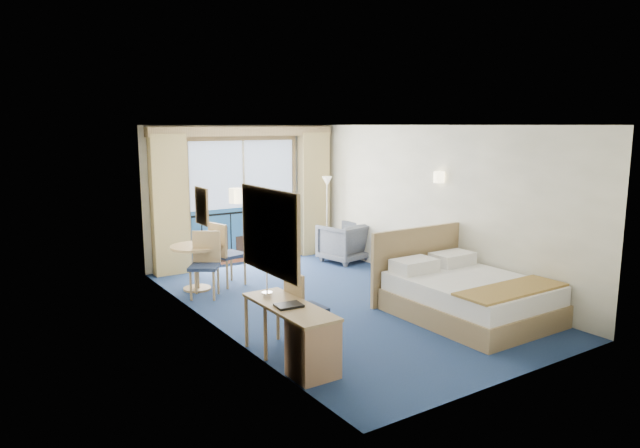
{
  "coord_description": "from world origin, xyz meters",
  "views": [
    {
      "loc": [
        -4.88,
        -6.92,
        2.7
      ],
      "look_at": [
        -0.19,
        0.2,
        1.22
      ],
      "focal_mm": 32.0,
      "sensor_mm": 36.0,
      "label": 1
    }
  ],
  "objects": [
    {
      "name": "floor",
      "position": [
        0.0,
        0.0,
        0.0
      ],
      "size": [
        6.5,
        6.5,
        0.0
      ],
      "primitive_type": "plane",
      "color": "navy",
      "rests_on": "ground"
    },
    {
      "name": "curtain_right",
      "position": [
        1.55,
        3.07,
        1.28
      ],
      "size": [
        0.65,
        0.22,
        2.55
      ],
      "primitive_type": "cube",
      "color": "#D7B876",
      "rests_on": "room_walls"
    },
    {
      "name": "nightstand",
      "position": [
        1.77,
        -0.08,
        0.28
      ],
      "size": [
        0.42,
        0.4,
        0.55
      ],
      "primitive_type": "cube",
      "color": "tan",
      "rests_on": "ground"
    },
    {
      "name": "room_walls",
      "position": [
        0.0,
        0.0,
        1.78
      ],
      "size": [
        4.04,
        6.54,
        2.72
      ],
      "color": "beige",
      "rests_on": "ground"
    },
    {
      "name": "sconce_right",
      "position": [
        1.94,
        -0.15,
        1.85
      ],
      "size": [
        0.18,
        0.18,
        0.18
      ],
      "primitive_type": "cylinder",
      "color": "#FAE7AF",
      "rests_on": "room_walls"
    },
    {
      "name": "round_table",
      "position": [
        -1.55,
        1.86,
        0.57
      ],
      "size": [
        0.83,
        0.83,
        0.75
      ],
      "color": "tan",
      "rests_on": "ground"
    },
    {
      "name": "floor_lamp",
      "position": [
        1.65,
        2.73,
        1.26
      ],
      "size": [
        0.23,
        0.23,
        1.66
      ],
      "color": "silver",
      "rests_on": "ground"
    },
    {
      "name": "balcony_door",
      "position": [
        -0.01,
        3.22,
        1.14
      ],
      "size": [
        2.36,
        0.03,
        2.52
      ],
      "color": "navy",
      "rests_on": "room_walls"
    },
    {
      "name": "phone",
      "position": [
        1.74,
        -0.07,
        0.59
      ],
      "size": [
        0.21,
        0.18,
        0.08
      ],
      "primitive_type": "cube",
      "rotation": [
        0.0,
        0.0,
        0.3
      ],
      "color": "silver",
      "rests_on": "nightstand"
    },
    {
      "name": "wall_print",
      "position": [
        -1.97,
        0.45,
        1.6
      ],
      "size": [
        0.04,
        0.42,
        0.52
      ],
      "color": "tan",
      "rests_on": "room_walls"
    },
    {
      "name": "bed",
      "position": [
        1.15,
        -1.55,
        0.32
      ],
      "size": [
        1.82,
        2.16,
        1.14
      ],
      "color": "tan",
      "rests_on": "ground"
    },
    {
      "name": "folder",
      "position": [
        -1.78,
        -1.57,
        0.69
      ],
      "size": [
        0.32,
        0.25,
        0.03
      ],
      "primitive_type": "cube",
      "rotation": [
        0.0,
        0.0,
        -0.1
      ],
      "color": "black",
      "rests_on": "desk"
    },
    {
      "name": "table_chair_b",
      "position": [
        -1.56,
        1.44,
        0.58
      ],
      "size": [
        0.62,
        0.62,
        1.03
      ],
      "rotation": [
        0.0,
        0.0,
        -0.6
      ],
      "color": "#1C2742",
      "rests_on": "ground"
    },
    {
      "name": "mirror",
      "position": [
        -1.97,
        -1.5,
        1.55
      ],
      "size": [
        0.05,
        1.25,
        0.95
      ],
      "color": "tan",
      "rests_on": "room_walls"
    },
    {
      "name": "table_chair_a",
      "position": [
        -1.07,
        1.8,
        0.62
      ],
      "size": [
        0.57,
        0.56,
        1.09
      ],
      "rotation": [
        0.0,
        0.0,
        1.8
      ],
      "color": "#1C2742",
      "rests_on": "ground"
    },
    {
      "name": "sconce_left",
      "position": [
        -1.94,
        -0.6,
        1.85
      ],
      "size": [
        0.18,
        0.18,
        0.18
      ],
      "primitive_type": "cylinder",
      "color": "#FAE7AF",
      "rests_on": "room_walls"
    },
    {
      "name": "pelmet",
      "position": [
        0.0,
        3.1,
        2.58
      ],
      "size": [
        3.8,
        0.25,
        0.18
      ],
      "primitive_type": "cube",
      "color": "tan",
      "rests_on": "room_walls"
    },
    {
      "name": "curtain_left",
      "position": [
        -1.55,
        3.07,
        1.28
      ],
      "size": [
        0.65,
        0.22,
        2.55
      ],
      "primitive_type": "cube",
      "color": "#D7B876",
      "rests_on": "room_walls"
    },
    {
      "name": "desk_chair",
      "position": [
        -1.38,
        -1.19,
        0.53
      ],
      "size": [
        0.43,
        0.42,
        0.95
      ],
      "rotation": [
        0.0,
        0.0,
        1.62
      ],
      "color": "#1C2742",
      "rests_on": "ground"
    },
    {
      "name": "armchair",
      "position": [
        1.65,
        2.12,
        0.38
      ],
      "size": [
        0.97,
        0.99,
        0.77
      ],
      "primitive_type": "imported",
      "rotation": [
        0.0,
        0.0,
        3.34
      ],
      "color": "#41444F",
      "rests_on": "ground"
    },
    {
      "name": "desk",
      "position": [
        -1.74,
        -1.91,
        0.37
      ],
      "size": [
        0.5,
        1.44,
        0.68
      ],
      "color": "tan",
      "rests_on": "ground"
    },
    {
      "name": "desk_lamp",
      "position": [
        -1.78,
        -1.06,
        1.04
      ],
      "size": [
        0.13,
        0.13,
        0.49
      ],
      "color": "silver",
      "rests_on": "desk"
    }
  ]
}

